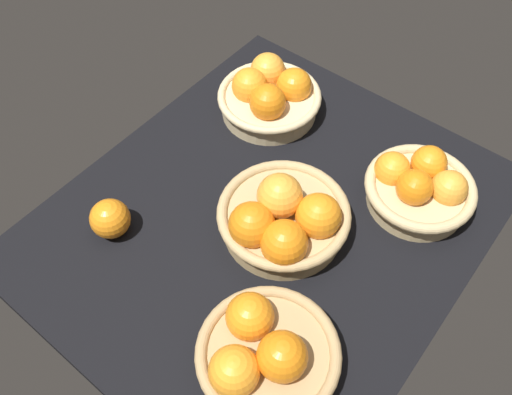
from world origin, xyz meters
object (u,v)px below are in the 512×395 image
at_px(basket_far_left, 419,187).
at_px(loose_orange_front_gap, 110,219).
at_px(basket_near_left, 269,95).
at_px(basket_far_right, 264,354).
at_px(basket_center, 284,219).

relative_size(basket_far_left, loose_orange_front_gap, 2.83).
distance_m(basket_near_left, basket_far_left, 0.37).
xyz_separation_m(basket_far_left, loose_orange_front_gap, (0.41, -0.40, -0.00)).
xyz_separation_m(basket_far_right, loose_orange_front_gap, (-0.02, -0.37, -0.01)).
bearing_deg(basket_far_left, basket_near_left, -93.13).
relative_size(basket_near_left, loose_orange_front_gap, 3.03).
relative_size(basket_far_right, basket_center, 0.93).
height_order(basket_far_right, basket_center, basket_center).
bearing_deg(basket_far_right, basket_center, -149.86).
xyz_separation_m(basket_far_right, basket_center, (-0.21, -0.12, 0.01)).
xyz_separation_m(basket_center, loose_orange_front_gap, (0.19, -0.25, -0.01)).
distance_m(basket_center, basket_far_left, 0.27).
bearing_deg(basket_far_right, basket_near_left, -142.99).
distance_m(basket_far_right, basket_near_left, 0.57).
distance_m(basket_far_right, basket_center, 0.25).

